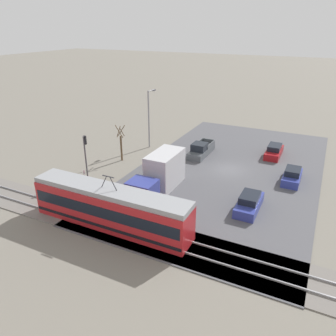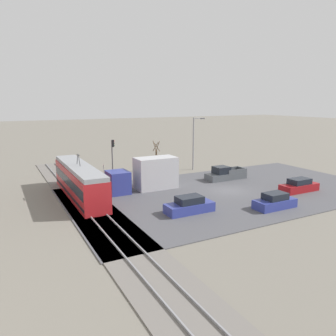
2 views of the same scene
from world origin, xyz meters
The scene contains 13 objects.
ground_plane centered at (0.00, 0.00, 0.00)m, with size 320.00×320.00×0.00m, color slate.
road_surface centered at (0.00, 0.00, 0.04)m, with size 20.19×36.35×0.08m.
rail_bed centered at (0.00, 15.83, 0.05)m, with size 54.45×4.40×0.22m.
light_rail_tram centered at (5.64, 15.83, 1.78)m, with size 14.33×2.57×4.63m.
box_truck centered at (4.97, 8.16, 1.79)m, with size 2.58×8.26×3.71m.
pickup_truck centered at (4.72, -3.05, 0.76)m, with size 1.93×5.63×1.79m.
sedan_car_0 centered at (-3.97, -6.93, 0.70)m, with size 1.79×4.75×1.51m.
sedan_car_1 centered at (-7.07, 0.03, 0.71)m, with size 1.78×4.29×1.52m.
sedan_car_2 centered at (-4.27, 8.01, 0.72)m, with size 1.87×4.63×1.55m.
traffic_light_pole centered at (13.25, 9.52, 3.33)m, with size 0.28×0.47×5.13m.
street_tree centered at (13.12, 3.00, 2.11)m, with size 1.10×0.91×4.64m.
street_lamp_near_crossing centered at (12.39, -3.05, 4.56)m, with size 0.36×1.95×7.88m.
no_parking_sign centered at (12.35, 11.14, 1.25)m, with size 0.32×0.08×2.03m.
Camera 2 is at (-29.10, 23.37, 10.28)m, focal length 35.00 mm.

